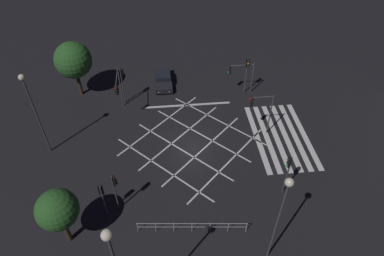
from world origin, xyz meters
The scene contains 16 objects.
ground_plane centered at (0.00, 0.00, 0.00)m, with size 200.00×200.00×0.00m, color black.
road_markings centered at (0.36, -5.41, 0.00)m, with size 13.69×17.77×0.01m.
traffic_light_nw_cross centered at (-6.65, 6.21, 2.75)m, with size 0.36×0.39×3.84m.
traffic_light_ne_main centered at (4.67, 6.57, 3.37)m, with size 3.07×0.36×4.55m.
traffic_light_median_south centered at (0.59, -6.16, 3.26)m, with size 0.36×2.18×4.47m.
traffic_light_se_main centered at (7.08, -6.43, 3.05)m, with size 0.39×0.36×4.27m.
traffic_light_sw_cross centered at (-6.36, -6.56, 2.90)m, with size 0.36×0.39×4.05m.
traffic_light_se_cross centered at (7.19, -5.68, 2.66)m, with size 0.36×2.76×3.60m.
traffic_light_ne_cross centered at (6.70, 6.32, 2.96)m, with size 0.36×0.39×4.14m.
traffic_light_nw_main centered at (-6.91, 7.17, 2.34)m, with size 0.39×0.36×3.27m.
street_lamp_west centered at (0.22, 12.81, 5.70)m, with size 0.50×0.50×8.13m.
street_lamp_far centered at (-11.55, -4.02, 5.83)m, with size 0.52×0.52×8.23m.
street_tree_near centered at (-8.91, 9.61, 3.58)m, with size 2.79×2.79×5.01m.
street_tree_far centered at (8.68, 11.17, 4.18)m, with size 3.73×3.73×6.07m.
waiting_car centered at (9.74, 2.28, 0.61)m, with size 4.51×1.88×1.29m.
pedestrian_railing centered at (-9.16, 0.92, 0.67)m, with size 0.83×7.82×1.05m.
Camera 1 is at (-22.42, 2.25, 22.27)m, focal length 32.00 mm.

